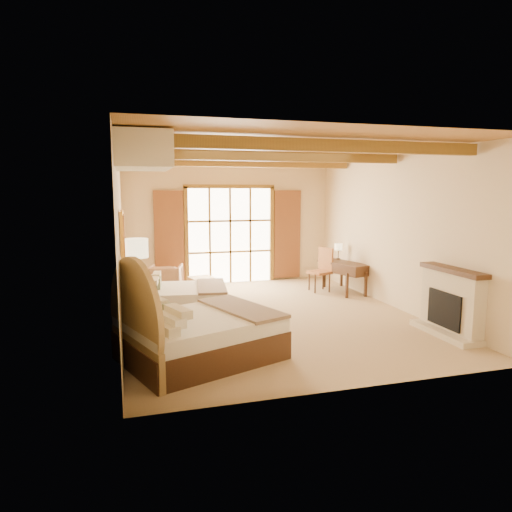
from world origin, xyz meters
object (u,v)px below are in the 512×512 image
object	(u,v)px
bed_near	(190,332)
armchair	(166,279)
nightstand	(143,323)
desk	(344,276)
bed_far	(173,297)

from	to	relation	value
bed_near	armchair	distance (m)	4.51
bed_near	nightstand	distance (m)	1.21
armchair	nightstand	bearing A→B (deg)	92.90
bed_near	nightstand	bearing A→B (deg)	100.71
nightstand	desk	distance (m)	5.44
desk	bed_near	bearing A→B (deg)	-157.41
bed_near	bed_far	xyz separation A→B (m)	(0.00, 2.49, -0.06)
desk	armchair	bearing A→B (deg)	149.38
bed_far	desk	xyz separation A→B (m)	(4.21, 1.01, 0.02)
bed_far	armchair	size ratio (longest dim) A/B	2.63
bed_far	nightstand	size ratio (longest dim) A/B	3.22
armchair	desk	bearing A→B (deg)	-179.90
bed_far	armchair	distance (m)	2.01
bed_near	nightstand	xyz separation A→B (m)	(-0.63, 1.03, -0.11)
nightstand	armchair	distance (m)	3.54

